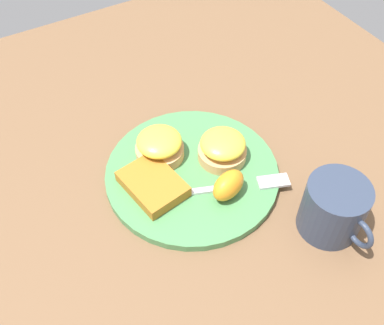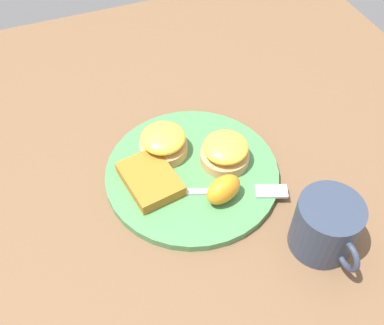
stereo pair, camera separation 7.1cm
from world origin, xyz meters
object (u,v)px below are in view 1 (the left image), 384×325
at_px(hashbrown_patty, 152,183).
at_px(cup, 334,208).
at_px(orange_wedge, 228,185).
at_px(fork, 225,188).
at_px(sandwich_benedict_left, 224,150).
at_px(sandwich_benedict_right, 159,146).

relative_size(hashbrown_patty, cup, 0.83).
bearing_deg(orange_wedge, fork, 172.88).
xyz_separation_m(sandwich_benedict_left, sandwich_benedict_right, (-0.06, -0.09, 0.00)).
xyz_separation_m(sandwich_benedict_right, orange_wedge, (0.12, 0.05, -0.00)).
bearing_deg(cup, fork, -141.17).
distance_m(hashbrown_patty, cup, 0.27).
relative_size(sandwich_benedict_left, hashbrown_patty, 0.80).
relative_size(sandwich_benedict_right, cup, 0.66).
bearing_deg(hashbrown_patty, fork, 57.77).
bearing_deg(sandwich_benedict_left, sandwich_benedict_right, -124.81).
height_order(sandwich_benedict_left, cup, cup).
bearing_deg(hashbrown_patty, sandwich_benedict_right, 141.86).
xyz_separation_m(sandwich_benedict_right, fork, (0.11, 0.05, -0.02)).
distance_m(sandwich_benedict_left, sandwich_benedict_right, 0.11).
relative_size(hashbrown_patty, fork, 0.43).
relative_size(orange_wedge, cup, 0.50).
distance_m(hashbrown_patty, orange_wedge, 0.12).
height_order(orange_wedge, fork, orange_wedge).
height_order(hashbrown_patty, cup, cup).
distance_m(orange_wedge, cup, 0.16).
distance_m(sandwich_benedict_right, orange_wedge, 0.14).
bearing_deg(fork, sandwich_benedict_right, -154.20).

